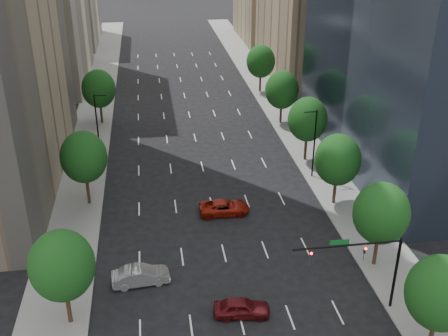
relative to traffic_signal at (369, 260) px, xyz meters
name	(u,v)px	position (x,y,z in m)	size (l,w,h in m)	color
sidewalk_left	(83,174)	(-26.03, 30.00, -5.10)	(6.00, 200.00, 0.15)	slate
sidewalk_right	(315,159)	(4.97, 30.00, -5.10)	(6.00, 200.00, 0.15)	slate
filler_left	(66,6)	(-35.53, 106.00, 3.83)	(14.00, 26.00, 18.00)	beige
filler_right	(269,7)	(14.47, 103.00, 2.83)	(14.00, 26.00, 16.00)	#8C7759
tree_right_0	(441,293)	(3.47, -5.00, 0.22)	(5.20, 5.20, 8.39)	#382316
tree_right_1	(381,213)	(3.47, 6.00, 0.58)	(5.20, 5.20, 8.75)	#382316
tree_right_2	(338,160)	(3.47, 18.00, 0.43)	(5.20, 5.20, 8.61)	#382316
tree_right_3	(308,119)	(3.47, 30.00, 0.72)	(5.20, 5.20, 8.89)	#382316
tree_right_4	(282,90)	(3.47, 44.00, 0.29)	(5.20, 5.20, 8.46)	#382316
tree_right_5	(261,61)	(3.47, 60.00, 0.58)	(5.20, 5.20, 8.75)	#382316
tree_left_0	(62,266)	(-24.53, 2.00, 0.58)	(5.20, 5.20, 8.75)	#382316
tree_left_1	(84,157)	(-24.53, 22.00, 0.79)	(5.20, 5.20, 8.97)	#382316
tree_left_2	(99,89)	(-24.53, 48.00, 0.50)	(5.20, 5.20, 8.68)	#382316
streetlight_rn	(314,142)	(2.91, 25.00, -0.33)	(1.70, 0.20, 9.00)	black
streetlight_ln	(98,124)	(-23.96, 35.00, -0.33)	(1.70, 0.20, 9.00)	black
traffic_signal	(369,260)	(0.00, 0.00, 0.00)	(9.12, 0.40, 7.38)	black
car_maroon	(242,308)	(-10.36, 0.81, -4.36)	(1.91, 4.76, 1.62)	#4E0D10
car_silver	(141,275)	(-18.70, 6.38, -4.31)	(1.83, 5.24, 1.72)	gray
car_red_far	(224,207)	(-9.37, 17.59, -4.39)	(2.61, 5.65, 1.57)	maroon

